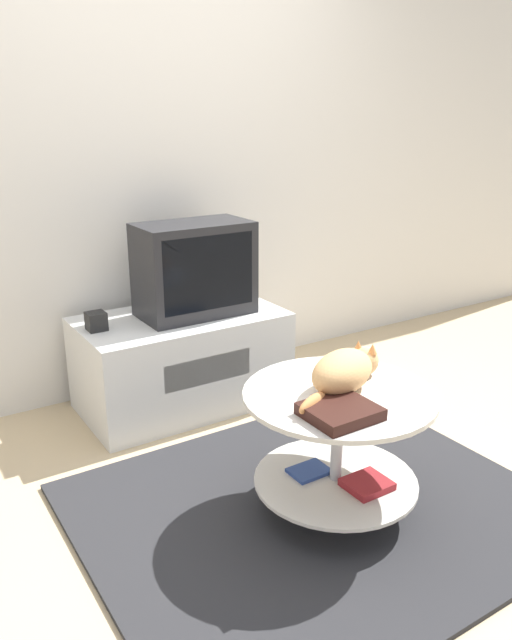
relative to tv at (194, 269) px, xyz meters
The scene contains 9 objects.
ground_plane 1.34m from the tv, 94.01° to the right, with size 12.00×12.00×0.00m, color tan.
wall_back 0.70m from the tv, 101.32° to the left, with size 8.00×0.05×2.60m.
rug 1.33m from the tv, 94.01° to the right, with size 1.73×1.45×0.02m.
tv_stand 0.49m from the tv, behind, with size 1.04×0.59×0.49m.
tv is the anchor object (origin of this frame).
speaker 0.55m from the tv, behind, with size 0.09×0.09×0.09m.
coffee_table 1.24m from the tv, 91.21° to the right, with size 0.70×0.70×0.49m.
dvd_box 1.35m from the tv, 96.42° to the right, with size 0.23×0.21×0.04m.
cat 1.17m from the tv, 89.63° to the right, with size 0.50×0.29×0.15m.
Camera 1 is at (-1.31, -1.62, 1.48)m, focal length 35.00 mm.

